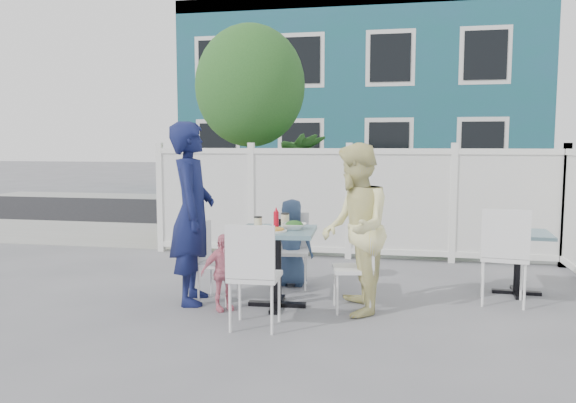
% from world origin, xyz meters
% --- Properties ---
extents(ground, '(80.00, 80.00, 0.00)m').
position_xyz_m(ground, '(0.00, 0.00, 0.00)').
color(ground, slate).
extents(near_sidewalk, '(24.00, 2.60, 0.01)m').
position_xyz_m(near_sidewalk, '(0.00, 3.80, 0.01)').
color(near_sidewalk, gray).
rests_on(near_sidewalk, ground).
extents(street, '(24.00, 5.00, 0.01)m').
position_xyz_m(street, '(0.00, 7.50, 0.00)').
color(street, black).
rests_on(street, ground).
extents(far_sidewalk, '(24.00, 1.60, 0.01)m').
position_xyz_m(far_sidewalk, '(0.00, 10.60, 0.01)').
color(far_sidewalk, gray).
rests_on(far_sidewalk, ground).
extents(building, '(11.00, 6.00, 6.00)m').
position_xyz_m(building, '(-0.50, 14.00, 3.00)').
color(building, '#1A5A5F').
rests_on(building, ground).
extents(fence_back, '(5.86, 0.08, 1.60)m').
position_xyz_m(fence_back, '(0.10, 2.40, 0.78)').
color(fence_back, white).
rests_on(fence_back, ground).
extents(tree, '(1.80, 1.62, 3.59)m').
position_xyz_m(tree, '(-1.60, 3.30, 2.59)').
color(tree, '#382316').
rests_on(tree, ground).
extents(utility_cabinet, '(0.76, 0.57, 1.35)m').
position_xyz_m(utility_cabinet, '(-2.40, 4.00, 0.67)').
color(utility_cabinet, yellow).
rests_on(utility_cabinet, ground).
extents(potted_shrub_a, '(1.44, 1.44, 1.82)m').
position_xyz_m(potted_shrub_a, '(-0.74, 3.10, 0.91)').
color(potted_shrub_a, '#21511D').
rests_on(potted_shrub_a, ground).
extents(potted_shrub_b, '(1.63, 1.49, 1.54)m').
position_xyz_m(potted_shrub_b, '(1.40, 3.00, 0.77)').
color(potted_shrub_b, '#21511D').
rests_on(potted_shrub_b, ground).
extents(main_table, '(0.81, 0.81, 0.80)m').
position_xyz_m(main_table, '(-0.40, -0.14, 0.62)').
color(main_table, '#46727E').
rests_on(main_table, ground).
extents(spare_table, '(0.70, 0.70, 0.70)m').
position_xyz_m(spare_table, '(2.11, 0.83, 0.54)').
color(spare_table, '#46727E').
rests_on(spare_table, ground).
extents(chair_left, '(0.40, 0.41, 0.84)m').
position_xyz_m(chair_left, '(-1.13, -0.09, 0.49)').
color(chair_left, white).
rests_on(chair_left, ground).
extents(chair_right, '(0.45, 0.46, 0.87)m').
position_xyz_m(chair_right, '(0.44, -0.12, 0.51)').
color(chair_right, white).
rests_on(chair_right, ground).
extents(chair_back, '(0.43, 0.42, 0.86)m').
position_xyz_m(chair_back, '(-0.41, 0.71, 0.50)').
color(chair_back, white).
rests_on(chair_back, ground).
extents(chair_near, '(0.45, 0.44, 0.97)m').
position_xyz_m(chair_near, '(-0.46, -0.91, 0.56)').
color(chair_near, white).
rests_on(chair_near, ground).
extents(chair_spare, '(0.51, 0.50, 1.02)m').
position_xyz_m(chair_spare, '(1.88, 0.33, 0.59)').
color(chair_spare, white).
rests_on(chair_spare, ground).
extents(man, '(0.60, 0.78, 1.90)m').
position_xyz_m(man, '(-1.31, -0.15, 0.95)').
color(man, '#121844').
rests_on(man, ground).
extents(woman, '(0.76, 0.91, 1.68)m').
position_xyz_m(woman, '(0.39, -0.20, 0.84)').
color(woman, '#F4E758').
rests_on(woman, ground).
extents(boy, '(0.51, 0.34, 1.03)m').
position_xyz_m(boy, '(-0.42, 0.73, 0.51)').
color(boy, navy).
rests_on(boy, ground).
extents(toddler, '(0.47, 0.43, 0.78)m').
position_xyz_m(toddler, '(-0.92, -0.37, 0.39)').
color(toddler, pink).
rests_on(toddler, ground).
extents(plate_main, '(0.25, 0.25, 0.02)m').
position_xyz_m(plate_main, '(-0.40, -0.29, 0.81)').
color(plate_main, white).
rests_on(plate_main, main_table).
extents(plate_side, '(0.20, 0.20, 0.01)m').
position_xyz_m(plate_side, '(-0.59, -0.06, 0.81)').
color(plate_side, white).
rests_on(plate_side, main_table).
extents(salad_bowl, '(0.25, 0.25, 0.06)m').
position_xyz_m(salad_bowl, '(-0.23, -0.11, 0.83)').
color(salad_bowl, white).
rests_on(salad_bowl, main_table).
extents(coffee_cup_a, '(0.08, 0.08, 0.12)m').
position_xyz_m(coffee_cup_a, '(-0.60, -0.18, 0.86)').
color(coffee_cup_a, beige).
rests_on(coffee_cup_a, main_table).
extents(coffee_cup_b, '(0.09, 0.09, 0.13)m').
position_xyz_m(coffee_cup_b, '(-0.37, 0.08, 0.87)').
color(coffee_cup_b, beige).
rests_on(coffee_cup_b, main_table).
extents(ketchup_bottle, '(0.05, 0.05, 0.18)m').
position_xyz_m(ketchup_bottle, '(-0.42, -0.10, 0.89)').
color(ketchup_bottle, red).
rests_on(ketchup_bottle, main_table).
extents(salt_shaker, '(0.03, 0.03, 0.08)m').
position_xyz_m(salt_shaker, '(-0.51, 0.12, 0.84)').
color(salt_shaker, white).
rests_on(salt_shaker, main_table).
extents(pepper_shaker, '(0.03, 0.03, 0.07)m').
position_xyz_m(pepper_shaker, '(-0.43, 0.12, 0.84)').
color(pepper_shaker, black).
rests_on(pepper_shaker, main_table).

